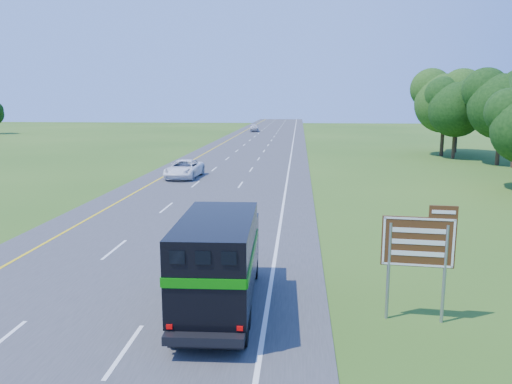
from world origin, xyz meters
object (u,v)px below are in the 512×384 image
horse_truck (219,259)px  exit_sign (419,247)px  white_suv (184,169)px  far_car (254,128)px

horse_truck → exit_sign: size_ratio=1.96×
horse_truck → white_suv: horse_truck is taller
far_car → exit_sign: exit_sign is taller
exit_sign → white_suv: bearing=121.7°
white_suv → far_car: far_car is taller
exit_sign → far_car: bearing=103.6°
white_suv → far_car: (0.30, 65.51, 0.04)m
white_suv → horse_truck: bearing=-72.0°
horse_truck → white_suv: 28.41m
horse_truck → far_car: (-7.19, 92.90, -0.87)m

